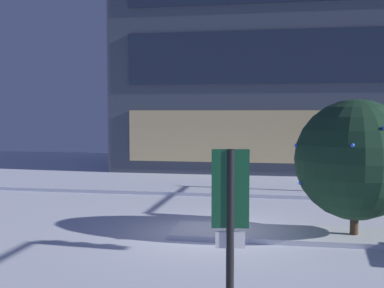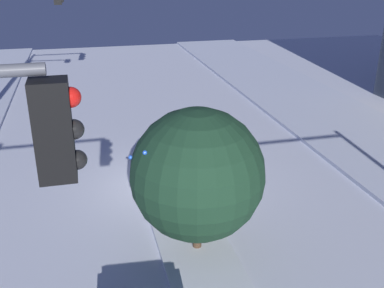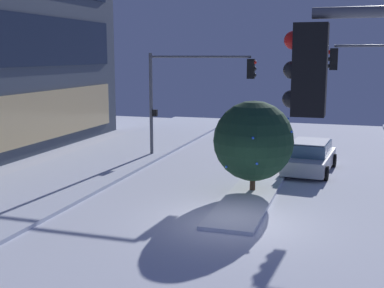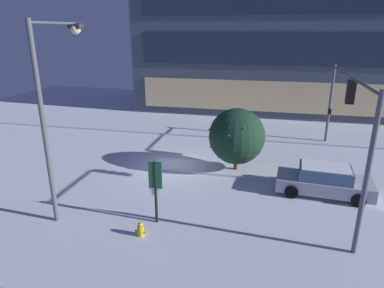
{
  "view_description": "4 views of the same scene",
  "coord_description": "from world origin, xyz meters",
  "px_view_note": "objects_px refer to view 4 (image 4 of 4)",
  "views": [
    {
      "loc": [
        1.83,
        -13.63,
        3.41
      ],
      "look_at": [
        -0.96,
        1.8,
        2.4
      ],
      "focal_mm": 46.63,
      "sensor_mm": 36.0,
      "label": 1
    },
    {
      "loc": [
        13.01,
        -2.4,
        6.84
      ],
      "look_at": [
        -0.22,
        0.92,
        1.25
      ],
      "focal_mm": 42.3,
      "sensor_mm": 36.0,
      "label": 2
    },
    {
      "loc": [
        -15.79,
        -3.58,
        5.51
      ],
      "look_at": [
        0.4,
        1.55,
        2.51
      ],
      "focal_mm": 47.14,
      "sensor_mm": 36.0,
      "label": 3
    },
    {
      "loc": [
        5.34,
        -18.34,
        7.87
      ],
      "look_at": [
        1.01,
        0.68,
        1.28
      ],
      "focal_mm": 31.65,
      "sensor_mm": 36.0,
      "label": 4
    }
  ],
  "objects_px": {
    "decorated_tree_median": "(237,136)",
    "street_lamp_arched": "(53,96)",
    "parking_info_sign": "(156,186)",
    "traffic_light_corner_far_right": "(338,95)",
    "traffic_light_corner_near_right": "(360,131)",
    "fire_hydrant": "(141,231)",
    "car_near": "(324,181)"
  },
  "relations": [
    {
      "from": "decorated_tree_median",
      "to": "street_lamp_arched",
      "type": "bearing_deg",
      "value": -136.1
    },
    {
      "from": "parking_info_sign",
      "to": "street_lamp_arched",
      "type": "bearing_deg",
      "value": 82.72
    },
    {
      "from": "traffic_light_corner_far_right",
      "to": "traffic_light_corner_near_right",
      "type": "bearing_deg",
      "value": -5.17
    },
    {
      "from": "traffic_light_corner_near_right",
      "to": "fire_hydrant",
      "type": "relative_size",
      "value": 8.31
    },
    {
      "from": "traffic_light_corner_far_right",
      "to": "parking_info_sign",
      "type": "height_order",
      "value": "traffic_light_corner_far_right"
    },
    {
      "from": "car_near",
      "to": "street_lamp_arched",
      "type": "xyz_separation_m",
      "value": [
        -11.41,
        -4.67,
        4.63
      ]
    },
    {
      "from": "car_near",
      "to": "decorated_tree_median",
      "type": "relative_size",
      "value": 1.28
    },
    {
      "from": "fire_hydrant",
      "to": "decorated_tree_median",
      "type": "distance_m",
      "value": 8.35
    },
    {
      "from": "street_lamp_arched",
      "to": "traffic_light_corner_near_right",
      "type": "bearing_deg",
      "value": -77.75
    },
    {
      "from": "street_lamp_arched",
      "to": "parking_info_sign",
      "type": "bearing_deg",
      "value": -83.9
    },
    {
      "from": "car_near",
      "to": "decorated_tree_median",
      "type": "bearing_deg",
      "value": 162.21
    },
    {
      "from": "traffic_light_corner_far_right",
      "to": "street_lamp_arched",
      "type": "height_order",
      "value": "street_lamp_arched"
    },
    {
      "from": "parking_info_sign",
      "to": "decorated_tree_median",
      "type": "distance_m",
      "value": 7.03
    },
    {
      "from": "street_lamp_arched",
      "to": "fire_hydrant",
      "type": "relative_size",
      "value": 11.23
    },
    {
      "from": "street_lamp_arched",
      "to": "fire_hydrant",
      "type": "bearing_deg",
      "value": -99.9
    },
    {
      "from": "car_near",
      "to": "parking_info_sign",
      "type": "relative_size",
      "value": 1.67
    },
    {
      "from": "car_near",
      "to": "decorated_tree_median",
      "type": "height_order",
      "value": "decorated_tree_median"
    },
    {
      "from": "car_near",
      "to": "traffic_light_corner_near_right",
      "type": "distance_m",
      "value": 4.83
    },
    {
      "from": "street_lamp_arched",
      "to": "fire_hydrant",
      "type": "height_order",
      "value": "street_lamp_arched"
    },
    {
      "from": "car_near",
      "to": "street_lamp_arched",
      "type": "relative_size",
      "value": 0.58
    },
    {
      "from": "traffic_light_corner_near_right",
      "to": "fire_hydrant",
      "type": "height_order",
      "value": "traffic_light_corner_near_right"
    },
    {
      "from": "decorated_tree_median",
      "to": "car_near",
      "type": "bearing_deg",
      "value": -22.27
    },
    {
      "from": "car_near",
      "to": "parking_info_sign",
      "type": "distance_m",
      "value": 8.67
    },
    {
      "from": "traffic_light_corner_far_right",
      "to": "car_near",
      "type": "bearing_deg",
      "value": -11.56
    },
    {
      "from": "traffic_light_corner_near_right",
      "to": "traffic_light_corner_far_right",
      "type": "distance_m",
      "value": 9.57
    },
    {
      "from": "car_near",
      "to": "traffic_light_corner_near_right",
      "type": "height_order",
      "value": "traffic_light_corner_near_right"
    },
    {
      "from": "traffic_light_corner_near_right",
      "to": "decorated_tree_median",
      "type": "relative_size",
      "value": 1.63
    },
    {
      "from": "car_near",
      "to": "traffic_light_corner_far_right",
      "type": "height_order",
      "value": "traffic_light_corner_far_right"
    },
    {
      "from": "street_lamp_arched",
      "to": "parking_info_sign",
      "type": "relative_size",
      "value": 2.89
    },
    {
      "from": "car_near",
      "to": "traffic_light_corner_far_right",
      "type": "xyz_separation_m",
      "value": [
        1.29,
        6.3,
        3.25
      ]
    },
    {
      "from": "traffic_light_corner_far_right",
      "to": "decorated_tree_median",
      "type": "relative_size",
      "value": 1.56
    },
    {
      "from": "traffic_light_corner_far_right",
      "to": "decorated_tree_median",
      "type": "xyz_separation_m",
      "value": [
        -5.89,
        -4.41,
        -1.81
      ]
    }
  ]
}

